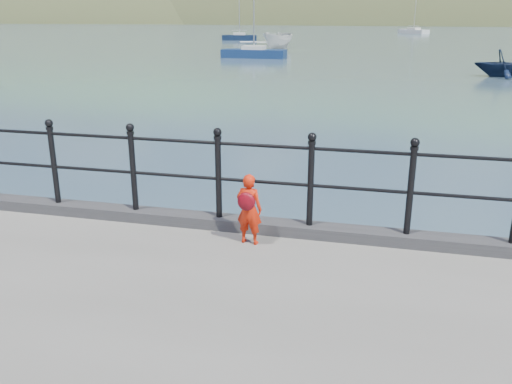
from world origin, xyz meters
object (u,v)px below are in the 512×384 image
(sailboat_left, at_px, (239,38))
(railing, at_px, (264,171))
(launch_white, at_px, (278,41))
(sailboat_deep, at_px, (413,32))
(sailboat_port, at_px, (254,54))
(launch_navy, at_px, (502,63))
(child, at_px, (249,208))

(sailboat_left, bearing_deg, railing, -87.00)
(launch_white, distance_m, sailboat_deep, 51.05)
(sailboat_deep, bearing_deg, sailboat_port, -55.22)
(launch_navy, bearing_deg, sailboat_deep, 0.64)
(railing, height_order, sailboat_deep, sailboat_deep)
(railing, relative_size, sailboat_port, 2.29)
(railing, relative_size, launch_navy, 5.92)
(launch_white, height_order, sailboat_left, sailboat_left)
(sailboat_left, bearing_deg, launch_white, -76.46)
(sailboat_left, height_order, sailboat_deep, sailboat_deep)
(child, distance_m, launch_white, 50.41)
(launch_navy, xyz_separation_m, sailboat_deep, (-2.99, 68.81, -0.46))
(launch_white, height_order, sailboat_deep, sailboat_deep)
(sailboat_deep, bearing_deg, launch_white, -57.83)
(railing, distance_m, sailboat_left, 70.26)
(launch_navy, height_order, sailboat_port, sailboat_port)
(launch_white, bearing_deg, sailboat_port, -70.79)
(launch_navy, height_order, sailboat_left, sailboat_left)
(launch_navy, bearing_deg, railing, 163.03)
(launch_navy, bearing_deg, launch_white, 39.75)
(child, height_order, launch_white, child)
(railing, xyz_separation_m, launch_navy, (7.87, 29.12, -1.02))
(railing, height_order, launch_navy, railing)
(sailboat_left, distance_m, sailboat_deep, 38.55)
(launch_navy, xyz_separation_m, sailboat_left, (-26.83, 38.52, -0.47))
(launch_navy, bearing_deg, sailboat_port, 58.43)
(sailboat_port, bearing_deg, launch_white, 90.50)
(sailboat_port, bearing_deg, sailboat_deep, 76.77)
(railing, height_order, launch_white, railing)
(sailboat_left, xyz_separation_m, sailboat_deep, (23.84, 30.29, 0.00))
(launch_navy, xyz_separation_m, sailboat_port, (-17.75, 10.13, -0.47))
(launch_white, relative_size, sailboat_left, 0.68)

